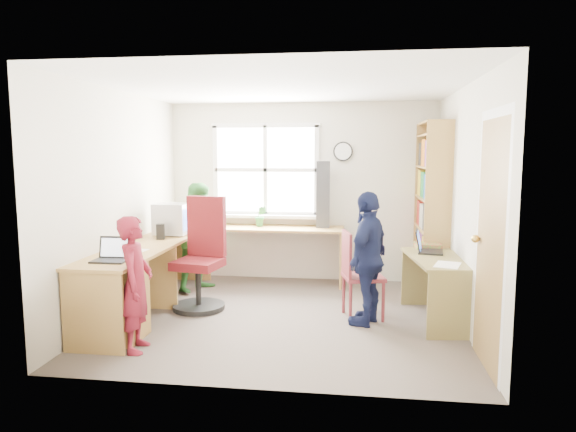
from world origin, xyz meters
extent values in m
cube|color=#4C433C|center=(0.00, 0.00, -0.01)|extent=(3.60, 3.40, 0.02)
cube|color=white|center=(0.00, 0.00, 2.41)|extent=(3.60, 3.40, 0.02)
cube|color=beige|center=(0.00, 1.71, 1.20)|extent=(3.60, 0.02, 2.40)
cube|color=beige|center=(0.00, -1.71, 1.20)|extent=(3.60, 0.02, 2.40)
cube|color=beige|center=(-1.81, 0.00, 1.20)|extent=(0.02, 3.40, 2.40)
cube|color=beige|center=(1.81, 0.00, 1.20)|extent=(0.02, 3.40, 2.40)
cube|color=white|center=(-0.50, 1.69, 1.50)|extent=(1.40, 0.01, 1.20)
cube|color=white|center=(-0.50, 1.68, 1.50)|extent=(1.48, 0.04, 1.28)
cube|color=olive|center=(1.79, -1.05, 1.00)|extent=(0.02, 0.82, 2.00)
sphere|color=gold|center=(1.75, -0.72, 1.00)|extent=(0.07, 0.07, 0.07)
cylinder|color=black|center=(0.55, 1.68, 1.75)|extent=(0.26, 0.03, 0.26)
cylinder|color=white|center=(0.55, 1.66, 1.75)|extent=(0.22, 0.01, 0.22)
cube|color=#B58A48|center=(-1.50, 0.10, 0.73)|extent=(0.60, 2.70, 0.03)
cube|color=#B58A48|center=(-0.25, 1.42, 0.73)|extent=(1.65, 0.56, 0.03)
cube|color=#B58A48|center=(-1.50, 0.10, 0.36)|extent=(0.56, 0.03, 0.72)
cube|color=#B58A48|center=(-1.50, -1.22, 0.36)|extent=(0.56, 0.03, 0.72)
cube|color=#B58A48|center=(-1.50, 1.42, 0.36)|extent=(0.56, 0.03, 0.72)
cube|color=#B58A48|center=(0.55, 1.42, 0.36)|extent=(0.03, 0.52, 0.72)
cube|color=#B58A48|center=(-1.50, -0.85, 0.36)|extent=(0.54, 0.45, 0.72)
cube|color=olive|center=(1.58, 0.09, 0.65)|extent=(0.67, 1.21, 0.03)
cube|color=olive|center=(1.65, -0.47, 0.32)|extent=(0.50, 0.09, 0.64)
cube|color=olive|center=(1.51, 0.65, 0.32)|extent=(0.50, 0.09, 0.64)
cube|color=#B58A48|center=(1.65, 0.68, 1.05)|extent=(0.30, 0.02, 2.10)
cube|color=#B58A48|center=(1.65, 1.68, 1.05)|extent=(0.30, 0.02, 2.10)
cube|color=#B58A48|center=(1.65, 1.18, 2.09)|extent=(0.30, 1.00, 0.02)
cube|color=#B58A48|center=(1.65, 1.18, 0.06)|extent=(0.30, 1.00, 0.02)
cube|color=#B58A48|center=(1.65, 1.18, 0.42)|extent=(0.30, 1.00, 0.02)
cube|color=#B58A48|center=(1.65, 1.18, 0.80)|extent=(0.30, 1.00, 0.02)
cube|color=#B58A48|center=(1.65, 1.18, 1.18)|extent=(0.30, 1.00, 0.02)
cube|color=#B58A48|center=(1.65, 1.18, 1.56)|extent=(0.30, 1.00, 0.02)
cube|color=#B58A48|center=(1.65, 1.18, 1.94)|extent=(0.30, 1.00, 0.02)
cube|color=#AB2318|center=(1.65, 0.88, 0.21)|extent=(0.25, 0.28, 0.27)
cube|color=#184493|center=(1.65, 1.20, 0.21)|extent=(0.25, 0.30, 0.29)
cube|color=#1D7A35|center=(1.65, 1.50, 0.22)|extent=(0.25, 0.26, 0.30)
cube|color=gold|center=(1.65, 0.88, 0.58)|extent=(0.25, 0.28, 0.30)
cube|color=#71317A|center=(1.65, 1.20, 0.59)|extent=(0.25, 0.30, 0.32)
cube|color=orange|center=(1.65, 1.50, 0.57)|extent=(0.25, 0.26, 0.29)
cube|color=#242424|center=(1.65, 0.88, 0.97)|extent=(0.25, 0.28, 0.32)
cube|color=beige|center=(1.65, 1.20, 0.95)|extent=(0.25, 0.30, 0.29)
cube|color=#AB2318|center=(1.65, 1.50, 0.96)|extent=(0.25, 0.26, 0.30)
cube|color=#184493|center=(1.65, 0.88, 1.33)|extent=(0.25, 0.28, 0.29)
cube|color=#1D7A35|center=(1.65, 1.20, 1.34)|extent=(0.25, 0.30, 0.30)
cube|color=gold|center=(1.65, 1.50, 1.35)|extent=(0.25, 0.26, 0.32)
cube|color=#71317A|center=(1.65, 0.88, 1.72)|extent=(0.25, 0.28, 0.30)
cube|color=orange|center=(1.65, 1.20, 1.73)|extent=(0.25, 0.30, 0.32)
cube|color=#242424|center=(1.65, 1.50, 1.71)|extent=(0.25, 0.26, 0.29)
cylinder|color=black|center=(-0.99, 0.14, 0.03)|extent=(0.67, 0.67, 0.05)
cylinder|color=black|center=(-0.99, 0.14, 0.27)|extent=(0.07, 0.07, 0.43)
cube|color=maroon|center=(-0.99, 0.14, 0.51)|extent=(0.55, 0.55, 0.09)
cube|color=maroon|center=(-0.95, 0.36, 0.91)|extent=(0.46, 0.16, 0.68)
cylinder|color=maroon|center=(0.69, -0.11, 0.21)|extent=(0.04, 0.04, 0.43)
cylinder|color=maroon|center=(1.02, -0.03, 0.21)|extent=(0.04, 0.04, 0.43)
cylinder|color=maroon|center=(0.61, 0.22, 0.21)|extent=(0.04, 0.04, 0.43)
cylinder|color=maroon|center=(0.95, 0.30, 0.21)|extent=(0.04, 0.04, 0.43)
cube|color=maroon|center=(0.82, 0.09, 0.44)|extent=(0.48, 0.48, 0.04)
cube|color=maroon|center=(0.64, 0.05, 0.68)|extent=(0.11, 0.38, 0.47)
cube|color=silver|center=(-1.45, 0.63, 0.76)|extent=(0.29, 0.23, 0.02)
cube|color=silver|center=(-1.45, 0.63, 0.95)|extent=(0.39, 0.36, 0.37)
cube|color=#3F72F2|center=(-1.26, 0.63, 0.95)|extent=(0.01, 0.30, 0.26)
cube|color=black|center=(-1.48, -0.91, 0.76)|extent=(0.31, 0.23, 0.02)
cube|color=black|center=(-1.48, -0.79, 0.86)|extent=(0.31, 0.06, 0.20)
cube|color=white|center=(-1.48, -0.80, 0.86)|extent=(0.27, 0.04, 0.17)
cube|color=black|center=(1.54, 0.36, 0.68)|extent=(0.30, 0.38, 0.02)
cube|color=black|center=(1.41, 0.38, 0.79)|extent=(0.11, 0.35, 0.23)
cube|color=#3F72F2|center=(1.42, 0.38, 0.79)|extent=(0.09, 0.31, 0.19)
cube|color=black|center=(-1.48, 0.32, 0.84)|extent=(0.11, 0.11, 0.18)
cube|color=black|center=(-1.52, 0.83, 0.84)|extent=(0.10, 0.10, 0.18)
cube|color=black|center=(0.30, 1.51, 1.19)|extent=(0.19, 0.17, 0.87)
cube|color=red|center=(1.54, 0.62, 0.69)|extent=(0.29, 0.29, 0.05)
cube|color=white|center=(-1.47, -0.43, 0.75)|extent=(0.23, 0.31, 0.00)
cube|color=white|center=(1.61, -0.26, 0.67)|extent=(0.31, 0.37, 0.00)
imported|color=#317C3C|center=(-0.53, 1.48, 0.89)|extent=(0.16, 0.14, 0.28)
imported|color=maroon|center=(-1.17, -1.08, 0.60)|extent=(0.35, 0.48, 1.19)
imported|color=#327F33|center=(-1.19, 0.95, 0.68)|extent=(0.76, 0.82, 1.36)
imported|color=#141B41|center=(0.86, -0.10, 0.68)|extent=(0.61, 0.86, 1.35)
camera|label=1|loc=(0.72, -5.23, 1.73)|focal=32.00mm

